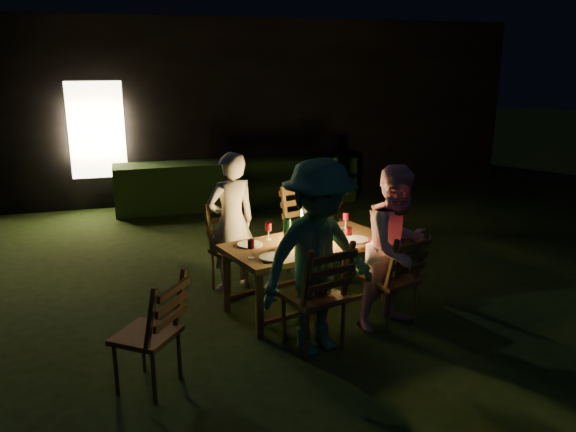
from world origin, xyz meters
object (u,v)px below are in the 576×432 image
object	(u,v)px
person_opp_left	(319,259)
chair_far_left	(234,264)
person_opp_right	(397,248)
bottle_bucket_a	(331,174)
lantern	(309,225)
chair_near_right	(391,295)
chair_end	(396,258)
ice_bucket	(333,177)
dining_table	(308,248)
chair_near_left	(315,314)
bottle_bucket_b	(335,173)
bottle_table	(287,233)
chair_far_right	(309,247)
person_house_side	(231,222)
side_table	(333,188)
chair_spare	(150,353)

from	to	relation	value
person_opp_left	chair_far_left	bearing A→B (deg)	90.06
person_opp_right	bottle_bucket_a	world-z (taller)	person_opp_right
person_opp_right	lantern	xyz separation A→B (m)	(-0.62, 0.73, 0.07)
chair_near_right	chair_end	size ratio (longest dim) A/B	1.04
chair_end	bottle_bucket_a	world-z (taller)	bottle_bucket_a
person_opp_left	ice_bucket	xyz separation A→B (m)	(1.57, 3.74, -0.11)
ice_bucket	dining_table	bearing A→B (deg)	-115.60
chair_near_left	bottle_bucket_b	world-z (taller)	chair_near_left
bottle_table	bottle_bucket_b	world-z (taller)	bottle_table
person_opp_left	lantern	world-z (taller)	person_opp_left
dining_table	person_opp_right	world-z (taller)	person_opp_right
chair_far_right	person_opp_left	size ratio (longest dim) A/B	0.63
bottle_bucket_a	person_house_side	bearing A→B (deg)	-132.72
lantern	bottle_bucket_a	bearing A→B (deg)	65.02
dining_table	side_table	distance (m)	3.14
ice_bucket	chair_near_right	bearing A→B (deg)	-101.69
side_table	bottle_bucket_a	world-z (taller)	bottle_bucket_a
person_house_side	person_opp_left	bearing A→B (deg)	90.00
chair_near_left	dining_table	bearing A→B (deg)	59.40
chair_near_right	bottle_bucket_a	world-z (taller)	chair_near_right
chair_end	ice_bucket	size ratio (longest dim) A/B	3.14
person_house_side	person_opp_right	xyz separation A→B (m)	(1.31, -1.34, 0.01)
chair_near_left	side_table	xyz separation A→B (m)	(1.58, 3.70, 0.24)
chair_far_left	dining_table	bearing A→B (deg)	115.75
chair_far_right	bottle_bucket_b	size ratio (longest dim) A/B	3.38
chair_near_right	chair_far_right	bearing A→B (deg)	82.83
chair_far_left	bottle_bucket_a	size ratio (longest dim) A/B	3.14
bottle_bucket_b	person_house_side	bearing A→B (deg)	-133.09
chair_far_right	bottle_table	xyz separation A→B (m)	(-0.56, -0.96, 0.51)
chair_near_right	ice_bucket	bearing A→B (deg)	59.08
chair_far_left	person_house_side	size ratio (longest dim) A/B	0.65
bottle_table	bottle_bucket_b	size ratio (longest dim) A/B	0.88
chair_near_right	bottle_bucket_a	distance (m)	3.51
chair_spare	ice_bucket	size ratio (longest dim) A/B	3.26
dining_table	chair_end	bearing A→B (deg)	-0.07
person_house_side	bottle_bucket_a	bearing A→B (deg)	-148.37
chair_far_left	chair_spare	xyz separation A→B (m)	(-1.01, -1.72, -0.01)
person_opp_left	bottle_table	distance (m)	0.84
person_house_side	bottle_table	bearing A→B (deg)	103.71
chair_spare	ice_bucket	distance (m)	4.97
person_opp_left	bottle_bucket_a	bearing A→B (deg)	52.04
bottle_bucket_a	chair_near_left	bearing A→B (deg)	-112.73
chair_far_left	chair_far_right	distance (m)	1.00
chair_end	person_house_side	distance (m)	1.93
bottle_bucket_a	bottle_bucket_b	distance (m)	0.13
chair_spare	person_opp_left	world-z (taller)	person_opp_left
chair_near_right	chair_end	xyz separation A→B (m)	(0.54, 0.95, -0.01)
person_opp_right	lantern	world-z (taller)	person_opp_right
chair_end	lantern	size ratio (longest dim) A/B	2.69
chair_near_right	chair_far_right	xyz separation A→B (m)	(-0.32, 1.51, 0.03)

